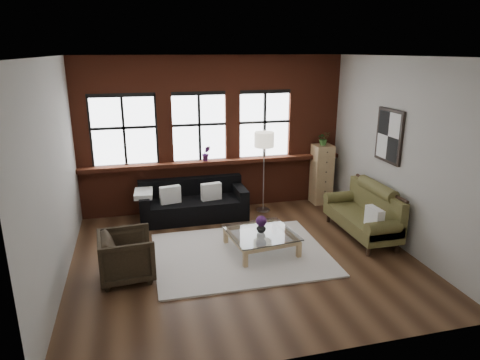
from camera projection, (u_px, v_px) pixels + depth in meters
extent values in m
plane|color=#3C2416|center=(243.00, 257.00, 7.10)|extent=(5.50, 5.50, 0.00)
plane|color=white|center=(243.00, 56.00, 6.16)|extent=(5.50, 5.50, 0.00)
plane|color=#A9A69D|center=(213.00, 134.00, 8.95)|extent=(5.50, 0.00, 5.50)
plane|color=#A9A69D|center=(305.00, 225.00, 4.31)|extent=(5.50, 0.00, 5.50)
plane|color=#A9A69D|center=(53.00, 176.00, 5.99)|extent=(0.00, 5.00, 5.00)
plane|color=#A9A69D|center=(399.00, 154.00, 7.27)|extent=(0.00, 5.00, 5.00)
cube|color=maroon|center=(215.00, 162.00, 8.97)|extent=(5.50, 0.30, 0.08)
cube|color=beige|center=(241.00, 254.00, 7.17)|extent=(2.87, 2.26, 0.03)
cube|color=white|center=(170.00, 195.00, 8.36)|extent=(0.42, 0.22, 0.34)
cube|color=white|center=(211.00, 191.00, 8.55)|extent=(0.42, 0.19, 0.34)
cube|color=white|center=(374.00, 217.00, 7.20)|extent=(0.16, 0.39, 0.34)
imported|color=black|center=(127.00, 256.00, 6.35)|extent=(0.85, 0.83, 0.72)
imported|color=#B2B2B2|center=(261.00, 228.00, 7.18)|extent=(0.20, 0.20, 0.17)
sphere|color=#4A1E58|center=(261.00, 221.00, 7.15)|extent=(0.19, 0.19, 0.19)
cube|color=tan|center=(322.00, 174.00, 9.44)|extent=(0.40, 0.40, 1.32)
imported|color=#2D5923|center=(324.00, 138.00, 9.21)|extent=(0.29, 0.25, 0.29)
imported|color=#4A1E58|center=(206.00, 153.00, 8.84)|extent=(0.18, 0.15, 0.32)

